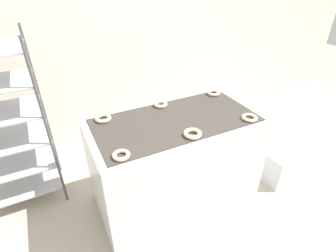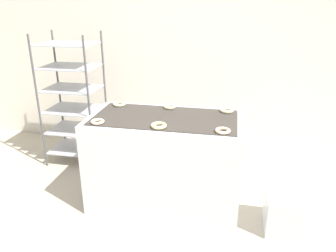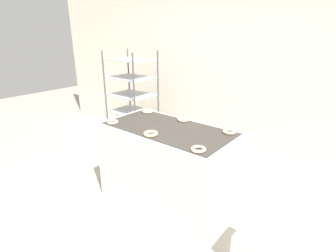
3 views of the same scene
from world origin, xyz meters
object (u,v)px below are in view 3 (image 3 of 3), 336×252
(glaze_bin, at_px, (256,250))
(donut_near_left, at_px, (113,122))
(baking_rack_cart, at_px, (132,103))
(donut_far_right, at_px, (229,131))
(donut_near_center, at_px, (151,134))
(donut_far_center, at_px, (183,119))
(fryer_machine, at_px, (168,167))
(donut_far_left, at_px, (147,111))
(donut_near_right, at_px, (198,149))

(glaze_bin, distance_m, donut_near_left, 1.89)
(baking_rack_cart, relative_size, donut_far_right, 12.18)
(donut_near_center, relative_size, donut_far_center, 1.11)
(fryer_machine, distance_m, baking_rack_cart, 1.56)
(donut_far_right, bearing_deg, donut_far_left, -179.80)
(donut_near_right, bearing_deg, donut_near_left, -179.90)
(fryer_machine, distance_m, donut_far_right, 0.81)
(glaze_bin, relative_size, donut_far_center, 2.92)
(donut_near_right, bearing_deg, baking_rack_cart, 151.94)
(donut_near_right, bearing_deg, donut_far_left, 153.92)
(baking_rack_cart, distance_m, donut_near_left, 1.26)
(donut_near_center, distance_m, donut_far_left, 0.77)
(donut_near_left, xyz_separation_m, donut_far_right, (1.15, 0.55, 0.00))
(donut_near_left, bearing_deg, donut_far_center, 44.98)
(glaze_bin, bearing_deg, baking_rack_cart, 158.80)
(donut_near_left, bearing_deg, donut_near_right, 0.10)
(glaze_bin, height_order, donut_near_right, donut_near_right)
(donut_near_left, height_order, donut_far_center, donut_far_center)
(donut_near_center, height_order, donut_far_right, donut_near_center)
(donut_far_left, bearing_deg, donut_near_center, -44.48)
(donut_near_left, height_order, donut_far_right, donut_far_right)
(fryer_machine, height_order, donut_far_right, donut_far_right)
(donut_near_right, height_order, donut_far_right, donut_far_right)
(donut_near_center, xyz_separation_m, donut_far_center, (-0.01, 0.56, -0.00))
(donut_far_left, relative_size, donut_far_center, 1.08)
(donut_near_center, bearing_deg, glaze_bin, 2.16)
(glaze_bin, relative_size, donut_far_left, 2.70)
(baking_rack_cart, relative_size, donut_far_left, 11.86)
(donut_near_center, bearing_deg, donut_far_left, 135.52)
(baking_rack_cart, xyz_separation_m, donut_far_left, (0.77, -0.46, 0.13))
(donut_near_center, bearing_deg, donut_far_right, 43.27)
(donut_near_left, bearing_deg, donut_far_right, 25.62)
(donut_near_left, relative_size, donut_far_left, 0.90)
(glaze_bin, xyz_separation_m, donut_near_left, (-1.72, -0.05, 0.78))
(baking_rack_cart, bearing_deg, fryer_machine, -28.85)
(donut_far_left, distance_m, donut_far_right, 1.13)
(donut_far_left, bearing_deg, donut_far_center, 1.54)
(donut_near_right, xyz_separation_m, donut_far_right, (0.02, 0.55, 0.00))
(fryer_machine, relative_size, donut_far_center, 11.60)
(fryer_machine, distance_m, glaze_bin, 1.20)
(donut_far_left, height_order, donut_far_center, donut_far_center)
(donut_far_left, relative_size, donut_far_right, 1.03)
(donut_far_center, bearing_deg, donut_near_left, -135.02)
(glaze_bin, xyz_separation_m, donut_far_center, (-1.16, 0.51, 0.78))
(baking_rack_cart, bearing_deg, donut_far_right, -13.48)
(donut_near_center, distance_m, donut_far_right, 0.80)
(baking_rack_cart, bearing_deg, donut_near_center, -37.13)
(glaze_bin, bearing_deg, donut_near_left, -178.37)
(baking_rack_cart, height_order, donut_near_left, baking_rack_cart)
(donut_far_left, bearing_deg, fryer_machine, -26.01)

